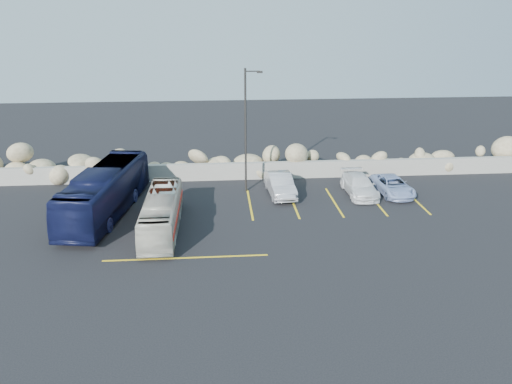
{
  "coord_description": "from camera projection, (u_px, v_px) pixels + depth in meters",
  "views": [
    {
      "loc": [
        0.68,
        -21.65,
        11.36
      ],
      "look_at": [
        2.73,
        4.0,
        1.92
      ],
      "focal_mm": 35.0,
      "sensor_mm": 36.0,
      "label": 1
    }
  ],
  "objects": [
    {
      "name": "tour_coach",
      "position": [
        105.0,
        191.0,
        29.07
      ],
      "size": [
        3.84,
        10.21,
        2.78
      ],
      "primitive_type": "imported",
      "rotation": [
        0.0,
        0.0,
        -0.15
      ],
      "color": "#101437",
      "rests_on": "ground"
    },
    {
      "name": "seawall",
      "position": [
        208.0,
        172.0,
        35.15
      ],
      "size": [
        60.0,
        0.4,
        1.2
      ],
      "primitive_type": "cube",
      "color": "gray",
      "rests_on": "ground"
    },
    {
      "name": "lamppost",
      "position": [
        246.0,
        128.0,
        31.73
      ],
      "size": [
        1.14,
        0.18,
        8.0
      ],
      "color": "#2F2C29",
      "rests_on": "ground"
    },
    {
      "name": "ground",
      "position": [
        206.0,
        259.0,
        24.12
      ],
      "size": [
        90.0,
        90.0,
        0.0
      ],
      "primitive_type": "plane",
      "color": "black",
      "rests_on": "ground"
    },
    {
      "name": "car_c",
      "position": [
        359.0,
        185.0,
        32.38
      ],
      "size": [
        1.8,
        4.29,
        1.24
      ],
      "primitive_type": "imported",
      "rotation": [
        0.0,
        0.0,
        0.02
      ],
      "color": "white",
      "rests_on": "ground"
    },
    {
      "name": "riprap_pile",
      "position": [
        208.0,
        157.0,
        36.03
      ],
      "size": [
        54.0,
        2.8,
        2.6
      ],
      "primitive_type": null,
      "color": "#998764",
      "rests_on": "ground"
    },
    {
      "name": "car_d",
      "position": [
        393.0,
        186.0,
        32.49
      ],
      "size": [
        2.19,
        4.18,
        1.12
      ],
      "primitive_type": "imported",
      "rotation": [
        0.0,
        0.0,
        0.08
      ],
      "color": "#97ABD6",
      "rests_on": "ground"
    },
    {
      "name": "car_b",
      "position": [
        280.0,
        184.0,
        32.32
      ],
      "size": [
        1.77,
        4.33,
        1.4
      ],
      "primitive_type": "imported",
      "rotation": [
        0.0,
        0.0,
        0.07
      ],
      "color": "#B3B2B7",
      "rests_on": "ground"
    },
    {
      "name": "vintage_bus",
      "position": [
        162.0,
        213.0,
        26.93
      ],
      "size": [
        1.77,
        7.37,
        2.05
      ],
      "primitive_type": "imported",
      "rotation": [
        0.0,
        0.0,
        -0.01
      ],
      "color": "beige",
      "rests_on": "ground"
    },
    {
      "name": "parking_lines",
      "position": [
        286.0,
        212.0,
        29.68
      ],
      "size": [
        18.16,
        9.36,
        0.01
      ],
      "color": "yellow",
      "rests_on": "ground"
    }
  ]
}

